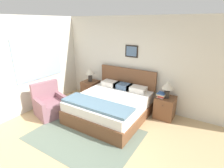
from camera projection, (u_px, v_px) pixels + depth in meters
ground_plane at (69, 159)px, 3.27m from camera, size 16.00×16.00×0.00m
wall_back at (135, 63)px, 5.07m from camera, size 7.09×0.09×2.60m
wall_left at (40, 62)px, 5.11m from camera, size 0.08×5.17×2.60m
area_rug_main at (85, 135)px, 3.97m from camera, size 2.36×1.75×0.01m
bed at (111, 105)px, 4.66m from camera, size 1.79×1.95×1.15m
armchair at (50, 105)px, 4.79m from camera, size 0.87×0.89×0.89m
nightstand_near_window at (91, 89)px, 5.86m from camera, size 0.49×0.51×0.58m
nightstand_by_door at (165, 107)px, 4.63m from camera, size 0.49×0.51×0.58m
table_lamp_near_window at (90, 72)px, 5.65m from camera, size 0.30×0.30×0.45m
table_lamp_by_door at (168, 87)px, 4.41m from camera, size 0.30×0.30×0.45m
book_thick_bottom at (161, 97)px, 4.54m from camera, size 0.19×0.23×0.03m
book_hardcover_middle at (161, 95)px, 4.53m from camera, size 0.17×0.28×0.04m
book_novel_upper at (162, 94)px, 4.52m from camera, size 0.23×0.25×0.03m
book_slim_near_top at (162, 93)px, 4.51m from camera, size 0.21×0.24×0.03m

